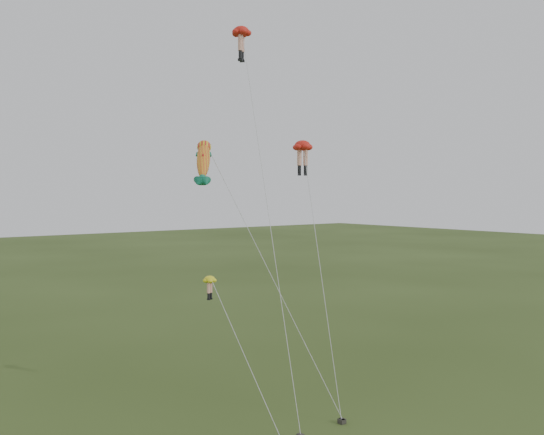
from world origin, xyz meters
TOP-DOWN VIEW (x-y plane):
  - ground at (0.00, 0.00)m, footprint 300.00×300.00m
  - legs_kite_red_high at (2.10, 8.87)m, footprint 5.21×11.98m
  - legs_kite_red_mid at (3.74, 4.62)m, footprint 3.76×7.39m
  - legs_kite_yellow at (-2.75, 4.79)m, footprint 1.76×9.02m
  - fish_kite at (-1.90, 7.17)m, footprint 4.39×10.49m

SIDE VIEW (x-z plane):
  - ground at x=0.00m, z-range 0.00..0.00m
  - legs_kite_yellow at x=-2.75m, z-range 2.87..10.24m
  - fish_kite at x=-1.90m, z-range 6.26..21.92m
  - legs_kite_red_mid at x=3.74m, z-range 6.90..22.30m
  - legs_kite_red_high at x=2.10m, z-range 10.57..33.70m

